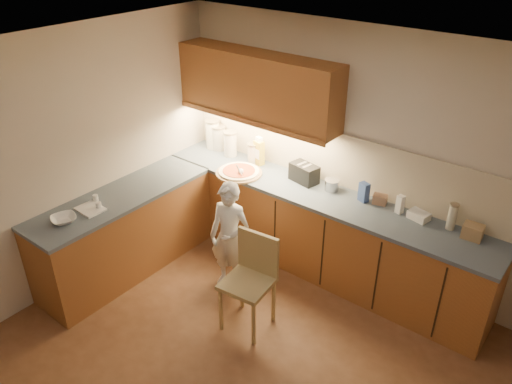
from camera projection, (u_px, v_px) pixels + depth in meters
room at (240, 208)px, 3.43m from camera, size 4.54×4.50×2.62m
l_counter at (250, 230)px, 5.37m from camera, size 3.77×2.62×0.92m
backsplash at (334, 158)px, 5.22m from camera, size 3.75×0.02×0.58m
upper_cabinets at (257, 86)px, 5.28m from camera, size 1.95×0.36×0.73m
pizza_on_board at (239, 172)px, 5.52m from camera, size 0.51×0.51×0.21m
child at (230, 238)px, 5.00m from camera, size 0.49×0.37×1.21m
wooden_chair at (252, 275)px, 4.58m from camera, size 0.47×0.47×0.94m
mixing_bowl at (64, 219)px, 4.66m from camera, size 0.29×0.29×0.06m
canister_a at (213, 134)px, 6.07m from camera, size 0.18×0.18×0.36m
canister_b at (219, 138)px, 6.04m from camera, size 0.17×0.17×0.30m
canister_c at (230, 144)px, 5.88m from camera, size 0.16×0.16×0.30m
canister_d at (254, 153)px, 5.74m from camera, size 0.15×0.15×0.24m
oil_jug at (259, 152)px, 5.68m from camera, size 0.13×0.11×0.34m
toaster at (304, 173)px, 5.33m from camera, size 0.34×0.23×0.20m
steel_pot at (332, 185)px, 5.18m from camera, size 0.16×0.16×0.12m
blue_box at (364, 192)px, 4.97m from camera, size 0.12×0.10×0.20m
card_box_a at (380, 199)px, 4.95m from camera, size 0.15×0.13×0.10m
white_bottle at (400, 204)px, 4.77m from camera, size 0.08×0.08×0.19m
flat_pack at (419, 216)px, 4.70m from camera, size 0.21×0.17×0.08m
tall_jar at (452, 216)px, 4.51m from camera, size 0.08×0.08×0.26m
card_box_b at (473, 232)px, 4.41m from camera, size 0.18×0.14×0.13m
dough_cloth at (90, 209)px, 4.86m from camera, size 0.27×0.22×0.02m
spice_jar_a at (96, 198)px, 4.99m from camera, size 0.07×0.07×0.07m
spice_jar_b at (99, 206)px, 4.86m from camera, size 0.07×0.07×0.07m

